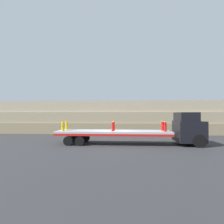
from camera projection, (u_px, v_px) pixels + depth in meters
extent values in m
plane|color=#2D2D30|center=(113.00, 144.00, 16.24)|extent=(120.00, 120.00, 0.00)
cube|color=gray|center=(117.00, 128.00, 25.02)|extent=(60.00, 3.00, 1.54)
cube|color=tan|center=(117.00, 117.00, 25.18)|extent=(60.00, 3.00, 1.54)
cube|color=tan|center=(117.00, 107.00, 25.35)|extent=(60.00, 3.00, 1.54)
cube|color=black|center=(189.00, 131.00, 15.77)|extent=(2.28, 2.59, 1.85)
cube|color=black|center=(186.00, 117.00, 15.80)|extent=(1.60, 2.38, 0.78)
cube|color=black|center=(196.00, 127.00, 15.73)|extent=(0.91, 2.28, 1.04)
cylinder|color=black|center=(199.00, 141.00, 14.51)|extent=(1.09, 0.28, 1.09)
cylinder|color=black|center=(188.00, 137.00, 16.96)|extent=(1.09, 0.28, 1.09)
cube|color=#B2B2B7|center=(113.00, 132.00, 16.25)|extent=(10.45, 2.45, 0.18)
cube|color=red|center=(112.00, 135.00, 15.07)|extent=(10.45, 0.08, 0.20)
cube|color=red|center=(114.00, 132.00, 17.43)|extent=(10.45, 0.08, 0.20)
cylinder|color=black|center=(80.00, 141.00, 15.33)|extent=(0.83, 0.30, 0.83)
cylinder|color=black|center=(86.00, 138.00, 17.57)|extent=(0.83, 0.30, 0.83)
cylinder|color=black|center=(68.00, 141.00, 15.40)|extent=(0.83, 0.30, 0.83)
cylinder|color=black|center=(75.00, 137.00, 17.64)|extent=(0.83, 0.30, 0.83)
cylinder|color=gold|center=(63.00, 131.00, 16.05)|extent=(0.30, 0.30, 0.03)
cylinder|color=gold|center=(63.00, 127.00, 16.05)|extent=(0.24, 0.24, 0.69)
sphere|color=gold|center=(63.00, 123.00, 16.06)|extent=(0.23, 0.23, 0.23)
cylinder|color=gold|center=(62.00, 126.00, 15.87)|extent=(0.11, 0.12, 0.11)
cylinder|color=gold|center=(63.00, 126.00, 16.23)|extent=(0.11, 0.12, 0.11)
cylinder|color=gold|center=(67.00, 130.00, 17.12)|extent=(0.30, 0.30, 0.03)
cylinder|color=gold|center=(67.00, 126.00, 17.12)|extent=(0.24, 0.24, 0.69)
sphere|color=gold|center=(67.00, 122.00, 17.13)|extent=(0.23, 0.23, 0.23)
cylinder|color=gold|center=(66.00, 126.00, 16.94)|extent=(0.11, 0.12, 0.11)
cylinder|color=gold|center=(67.00, 125.00, 17.31)|extent=(0.11, 0.12, 0.11)
cylinder|color=red|center=(113.00, 131.00, 15.72)|extent=(0.30, 0.30, 0.03)
cylinder|color=red|center=(113.00, 127.00, 15.72)|extent=(0.24, 0.24, 0.69)
sphere|color=red|center=(113.00, 123.00, 15.73)|extent=(0.23, 0.23, 0.23)
cylinder|color=red|center=(113.00, 127.00, 15.54)|extent=(0.11, 0.12, 0.11)
cylinder|color=red|center=(113.00, 126.00, 15.90)|extent=(0.11, 0.12, 0.11)
cylinder|color=red|center=(114.00, 130.00, 16.79)|extent=(0.30, 0.30, 0.03)
cylinder|color=red|center=(114.00, 126.00, 16.80)|extent=(0.24, 0.24, 0.69)
sphere|color=red|center=(114.00, 122.00, 16.80)|extent=(0.23, 0.23, 0.23)
cylinder|color=red|center=(114.00, 126.00, 16.62)|extent=(0.11, 0.12, 0.11)
cylinder|color=red|center=(114.00, 126.00, 16.98)|extent=(0.11, 0.12, 0.11)
cylinder|color=red|center=(165.00, 131.00, 15.39)|extent=(0.30, 0.30, 0.03)
cylinder|color=red|center=(165.00, 128.00, 15.39)|extent=(0.24, 0.24, 0.69)
sphere|color=red|center=(165.00, 123.00, 15.40)|extent=(0.23, 0.23, 0.23)
cylinder|color=red|center=(166.00, 127.00, 15.21)|extent=(0.11, 0.12, 0.11)
cylinder|color=red|center=(165.00, 127.00, 15.58)|extent=(0.11, 0.12, 0.11)
cylinder|color=red|center=(163.00, 130.00, 16.46)|extent=(0.30, 0.30, 0.03)
cylinder|color=red|center=(163.00, 127.00, 16.47)|extent=(0.24, 0.24, 0.69)
sphere|color=red|center=(162.00, 123.00, 16.47)|extent=(0.23, 0.23, 0.23)
cylinder|color=red|center=(163.00, 126.00, 16.29)|extent=(0.11, 0.12, 0.11)
cylinder|color=red|center=(162.00, 126.00, 16.65)|extent=(0.11, 0.12, 0.11)
cube|color=yellow|center=(65.00, 121.00, 16.59)|extent=(0.05, 2.65, 0.01)
cube|color=yellow|center=(113.00, 121.00, 16.27)|extent=(0.05, 2.65, 0.01)
cube|color=yellow|center=(164.00, 121.00, 15.94)|extent=(0.05, 2.65, 0.01)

